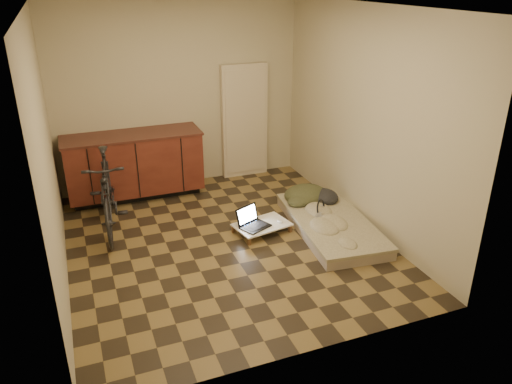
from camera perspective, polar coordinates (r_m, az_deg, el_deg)
name	(u,v)px	position (r m, az deg, el deg)	size (l,w,h in m)	color
room_shell	(222,136)	(5.36, -3.86, 6.44)	(3.50, 4.00, 2.60)	brown
cabinets	(134,165)	(7.06, -13.72, 3.02)	(1.84, 0.62, 0.91)	black
appliance_panel	(244,121)	(7.54, -1.33, 8.09)	(0.70, 0.10, 1.70)	beige
bicycle	(107,189)	(6.20, -16.69, 0.37)	(0.48, 1.64, 1.06)	black
futon	(331,224)	(6.17, 8.54, -3.64)	(1.02, 1.83, 0.15)	tan
clothing_pile	(311,190)	(6.59, 6.30, 0.24)	(0.62, 0.52, 0.25)	#363921
headphones	(321,208)	(6.19, 7.42, -1.84)	(0.26, 0.24, 0.17)	black
lap_desk	(262,225)	(6.04, 0.67, -3.80)	(0.72, 0.54, 0.11)	brown
laptop	(252,222)	(5.97, -0.41, -3.47)	(0.42, 0.41, 0.23)	black
mouse	(280,221)	(6.07, 2.74, -3.37)	(0.05, 0.09, 0.03)	white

